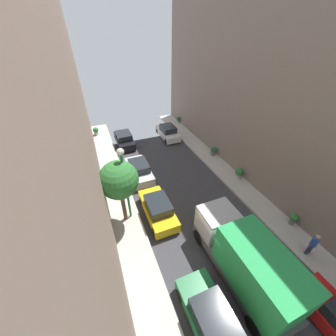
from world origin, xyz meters
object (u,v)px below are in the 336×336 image
street_tree_2 (119,180)px  lamp_post (124,176)px  potted_plant_3 (293,219)px  delivery_truck (246,259)px  parked_car_left_3 (158,209)px  potted_plant_4 (239,173)px  pedestrian (313,244)px  potted_plant_2 (178,119)px  potted_plant_1 (96,131)px  parked_car_right_2 (168,132)px  potted_plant_0 (213,151)px  parked_car_left_2 (212,321)px  parked_car_left_4 (139,170)px  parked_car_left_5 (124,139)px

street_tree_2 → lamp_post: lamp_post is taller
potted_plant_3 → lamp_post: (-10.25, 4.94, 3.20)m
delivery_truck → lamp_post: 8.18m
parked_car_left_3 → potted_plant_4: size_ratio=4.10×
pedestrian → parked_car_left_3: bearing=139.6°
parked_car_left_3 → potted_plant_2: 17.11m
potted_plant_1 → lamp_post: (0.95, -14.66, 3.18)m
pedestrian → street_tree_2: 12.14m
parked_car_left_3 → street_tree_2: 3.81m
parked_car_right_2 → potted_plant_2: size_ratio=5.03×
parked_car_right_2 → potted_plant_0: bearing=-64.5°
parked_car_left_3 → potted_plant_0: parked_car_left_3 is taller
potted_plant_1 → potted_plant_2: 11.28m
potted_plant_4 → potted_plant_0: bearing=89.9°
delivery_truck → potted_plant_4: 9.07m
delivery_truck → potted_plant_4: (5.52, 7.12, -1.07)m
parked_car_left_2 → potted_plant_0: (8.23, 12.65, -0.03)m
parked_car_left_2 → potted_plant_3: bearing=18.9°
parked_car_left_2 → parked_car_left_4: size_ratio=1.00×
parked_car_right_2 → delivery_truck: delivery_truck is taller
potted_plant_2 → lamp_post: 17.93m
pedestrian → street_tree_2: street_tree_2 is taller
parked_car_left_5 → lamp_post: lamp_post is taller
lamp_post → delivery_truck: bearing=-54.4°
potted_plant_0 → potted_plant_1: size_ratio=1.01×
parked_car_left_4 → potted_plant_0: (8.23, 0.38, -0.03)m
parked_car_left_2 → parked_car_left_5: 18.75m
potted_plant_4 → parked_car_left_3: bearing=-171.1°
parked_car_left_4 → potted_plant_3: bearing=-48.5°
street_tree_2 → lamp_post: size_ratio=0.85×
parked_car_left_2 → parked_car_left_3: 7.18m
parked_car_left_2 → potted_plant_4: size_ratio=4.10×
parked_car_left_4 → delivery_truck: size_ratio=0.64×
delivery_truck → street_tree_2: size_ratio=1.36×
parked_car_left_2 → potted_plant_2: 23.63m
delivery_truck → potted_plant_2: size_ratio=7.91×
pedestrian → potted_plant_0: 11.82m
parked_car_left_2 → potted_plant_0: 15.09m
parked_car_left_4 → potted_plant_0: bearing=2.6°
parked_car_left_3 → potted_plant_0: bearing=33.6°
parked_car_left_3 → potted_plant_2: size_ratio=5.03×
pedestrian → delivery_truck: bearing=174.1°
parked_car_left_4 → street_tree_2: 5.95m
pedestrian → potted_plant_1: bearing=115.4°
delivery_truck → parked_car_right_2: bearing=81.1°
potted_plant_0 → potted_plant_2: size_ratio=1.18×
parked_car_left_2 → parked_car_left_4: 12.28m
potted_plant_1 → potted_plant_3: (11.20, -19.60, -0.01)m
potted_plant_2 → delivery_truck: bearing=-105.5°
potted_plant_3 → lamp_post: lamp_post is taller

